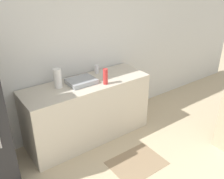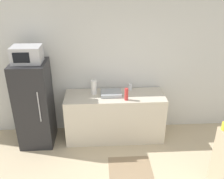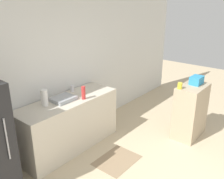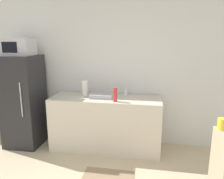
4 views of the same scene
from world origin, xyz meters
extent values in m
cube|color=silver|center=(0.00, 2.80, 1.30)|extent=(8.00, 0.06, 2.60)
cube|color=beige|center=(0.03, 2.44, 0.46)|extent=(1.85, 0.64, 0.91)
cube|color=#9EA3A8|center=(-0.04, 2.46, 0.94)|extent=(0.38, 0.31, 0.06)
cylinder|color=red|center=(0.22, 2.24, 1.02)|extent=(0.07, 0.07, 0.22)
cylinder|color=silver|center=(0.34, 2.65, 0.97)|extent=(0.07, 0.07, 0.12)
cylinder|color=white|center=(-0.35, 2.52, 1.04)|extent=(0.11, 0.11, 0.27)
cube|color=#937A5B|center=(0.23, 1.52, 0.00)|extent=(0.72, 0.54, 0.01)
camera|label=1|loc=(-1.56, -0.37, 2.37)|focal=40.00mm
camera|label=2|loc=(-0.25, -1.69, 2.97)|focal=40.00mm
camera|label=3|loc=(-2.49, -0.59, 2.53)|focal=40.00mm
camera|label=4|loc=(0.73, -1.03, 1.86)|focal=35.00mm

